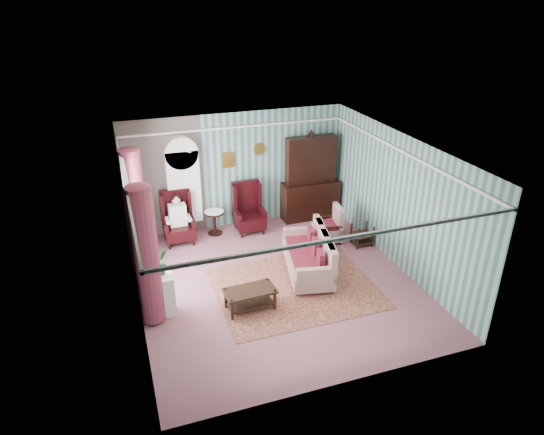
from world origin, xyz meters
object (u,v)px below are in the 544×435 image
object	(u,v)px
bookcase	(184,192)
wingback_right	(249,209)
dresser_hutch	(311,176)
plant_stand	(159,296)
round_side_table	(215,223)
nest_table	(362,235)
wingback_left	(178,218)
floral_armchair	(327,223)
sofa	(308,252)
coffee_table	(250,299)
seated_woman	(178,220)

from	to	relation	value
bookcase	wingback_right	bearing A→B (deg)	-14.57
dresser_hutch	plant_stand	bearing A→B (deg)	-144.92
round_side_table	nest_table	distance (m)	3.60
wingback_left	floral_armchair	bearing A→B (deg)	-17.69
dresser_hutch	round_side_table	xyz separation A→B (m)	(-2.60, -0.12, -0.88)
sofa	coffee_table	distance (m)	1.78
wingback_left	coffee_table	world-z (taller)	wingback_left
wingback_right	floral_armchair	world-z (taller)	wingback_right
dresser_hutch	floral_armchair	distance (m)	1.53
wingback_right	sofa	distance (m)	2.36
seated_woman	sofa	world-z (taller)	seated_woman
wingback_right	sofa	size ratio (longest dim) A/B	0.66
coffee_table	floral_armchair	bearing A→B (deg)	39.03
round_side_table	sofa	size ratio (longest dim) A/B	0.32
bookcase	sofa	xyz separation A→B (m)	(2.11, -2.67, -0.61)
seated_woman	nest_table	world-z (taller)	seated_woman
plant_stand	coffee_table	bearing A→B (deg)	-13.26
bookcase	wingback_left	xyz separation A→B (m)	(-0.25, -0.39, -0.50)
wingback_right	round_side_table	world-z (taller)	wingback_right
plant_stand	floral_armchair	size ratio (longest dim) A/B	0.87
bookcase	plant_stand	bearing A→B (deg)	-108.49
wingback_left	wingback_right	xyz separation A→B (m)	(1.75, 0.00, 0.00)
coffee_table	plant_stand	bearing A→B (deg)	166.74
wingback_right	floral_armchair	size ratio (longest dim) A/B	1.35
wingback_left	sofa	world-z (taller)	wingback_left
bookcase	dresser_hutch	bearing A→B (deg)	-2.11
wingback_left	floral_armchair	world-z (taller)	wingback_left
floral_armchair	coffee_table	xyz separation A→B (m)	(-2.54, -2.06, -0.25)
dresser_hutch	wingback_right	world-z (taller)	dresser_hutch
bookcase	plant_stand	distance (m)	3.39
round_side_table	sofa	bearing A→B (deg)	-58.96
wingback_left	dresser_hutch	bearing A→B (deg)	4.41
floral_armchair	coffee_table	size ratio (longest dim) A/B	0.96
seated_woman	nest_table	size ratio (longest dim) A/B	2.19
nest_table	plant_stand	size ratio (longest dim) A/B	0.68
bookcase	nest_table	distance (m)	4.37
wingback_right	dresser_hutch	bearing A→B (deg)	8.77
nest_table	dresser_hutch	bearing A→B (deg)	107.39
wingback_right	nest_table	xyz separation A→B (m)	(2.32, -1.55, -0.35)
sofa	dresser_hutch	bearing A→B (deg)	-11.91
seated_woman	coffee_table	xyz separation A→B (m)	(0.83, -3.13, -0.38)
round_side_table	wingback_left	bearing A→B (deg)	-170.54
seated_woman	sofa	xyz separation A→B (m)	(2.36, -2.28, -0.08)
seated_woman	floral_armchair	xyz separation A→B (m)	(3.37, -1.08, -0.13)
wingback_right	coffee_table	size ratio (longest dim) A/B	1.30
round_side_table	floral_armchair	distance (m)	2.76
bookcase	dresser_hutch	world-z (taller)	dresser_hutch
nest_table	sofa	bearing A→B (deg)	-156.91
round_side_table	nest_table	bearing A→B (deg)	-28.20
seated_woman	round_side_table	bearing A→B (deg)	9.46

